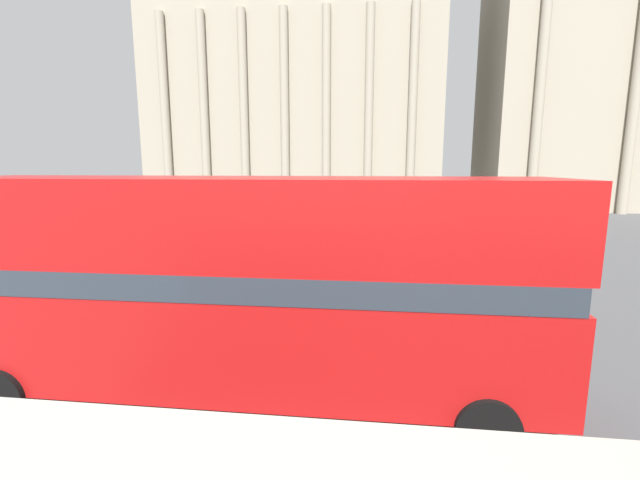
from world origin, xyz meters
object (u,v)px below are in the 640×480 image
at_px(double_decker_bus, 245,282).
at_px(traffic_light_far, 507,203).
at_px(plaza_building_left, 294,99).
at_px(traffic_light_near, 452,241).
at_px(pedestrian_olive, 391,212).
at_px(traffic_light_mid, 480,207).

distance_m(double_decker_bus, traffic_light_far, 23.04).
distance_m(plaza_building_left, traffic_light_near, 41.92).
relative_size(double_decker_bus, plaza_building_left, 0.33).
bearing_deg(traffic_light_far, pedestrian_olive, 139.71).
bearing_deg(traffic_light_near, double_decker_bus, -132.35).
height_order(traffic_light_near, traffic_light_mid, traffic_light_mid).
bearing_deg(plaza_building_left, double_decker_bus, -81.26).
relative_size(double_decker_bus, traffic_light_mid, 2.69).
relative_size(traffic_light_far, pedestrian_olive, 1.96).
relative_size(traffic_light_near, traffic_light_mid, 0.87).
distance_m(traffic_light_near, traffic_light_mid, 7.92).
bearing_deg(traffic_light_near, plaza_building_left, 106.40).
height_order(plaza_building_left, traffic_light_far, plaza_building_left).
bearing_deg(plaza_building_left, traffic_light_mid, -65.98).
bearing_deg(pedestrian_olive, traffic_light_mid, -132.28).
height_order(traffic_light_mid, pedestrian_olive, traffic_light_mid).
height_order(double_decker_bus, traffic_light_near, double_decker_bus).
distance_m(plaza_building_left, traffic_light_mid, 35.90).
relative_size(plaza_building_left, traffic_light_mid, 8.10).
xyz_separation_m(traffic_light_mid, traffic_light_far, (3.56, 7.70, -0.46)).
distance_m(double_decker_bus, traffic_light_near, 6.98).
bearing_deg(traffic_light_far, traffic_light_mid, -114.81).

